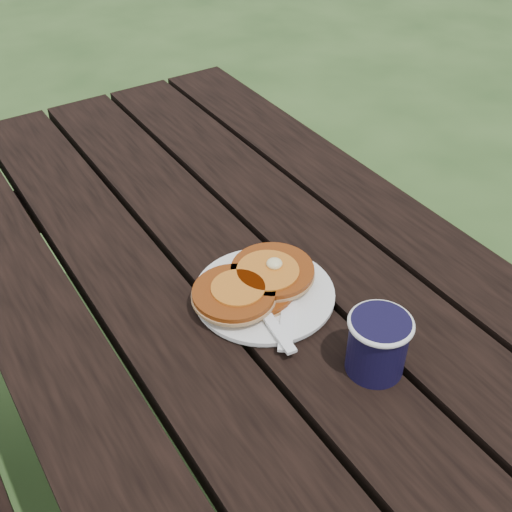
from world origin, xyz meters
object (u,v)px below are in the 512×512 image
picnic_table (297,492)px  pancake_stack (255,283)px  coffee_cup (378,342)px  plate (264,295)px

picnic_table → pancake_stack: 0.42m
pancake_stack → picnic_table: bearing=-85.1°
pancake_stack → coffee_cup: coffee_cup is taller
picnic_table → coffee_cup: size_ratio=20.75×
picnic_table → plate: (-0.00, 0.11, 0.39)m
picnic_table → coffee_cup: (0.05, -0.08, 0.43)m
picnic_table → pancake_stack: size_ratio=9.06×
plate → coffee_cup: (0.05, -0.19, 0.04)m
picnic_table → pancake_stack: pancake_stack is taller
coffee_cup → plate: bearing=103.6°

